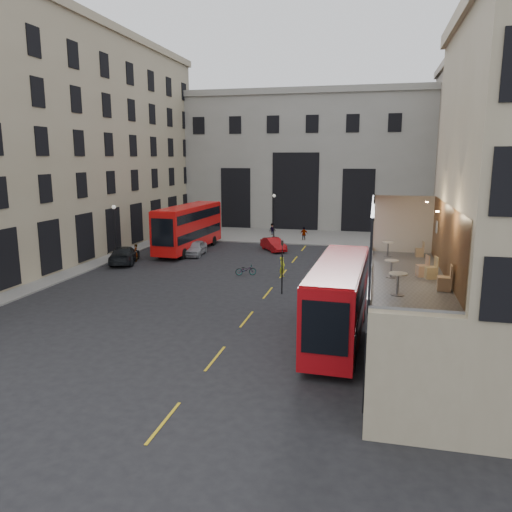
% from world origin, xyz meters
% --- Properties ---
extents(ground, '(140.00, 140.00, 0.00)m').
position_xyz_m(ground, '(0.00, 0.00, 0.00)').
color(ground, black).
rests_on(ground, ground).
extents(host_building_main, '(7.26, 11.40, 15.10)m').
position_xyz_m(host_building_main, '(9.95, 0.00, 7.79)').
color(host_building_main, tan).
rests_on(host_building_main, ground).
extents(host_frontage, '(3.00, 11.00, 4.50)m').
position_xyz_m(host_frontage, '(6.50, 0.00, 2.25)').
color(host_frontage, tan).
rests_on(host_frontage, ground).
extents(cafe_floor, '(3.00, 10.00, 0.10)m').
position_xyz_m(cafe_floor, '(6.50, 0.00, 4.55)').
color(cafe_floor, slate).
rests_on(cafe_floor, host_frontage).
extents(building_left, '(14.60, 50.60, 22.00)m').
position_xyz_m(building_left, '(-26.96, 20.00, 11.38)').
color(building_left, tan).
rests_on(building_left, ground).
extents(gateway, '(35.00, 10.60, 18.00)m').
position_xyz_m(gateway, '(-5.00, 47.99, 9.39)').
color(gateway, '#99968E').
rests_on(gateway, ground).
extents(pavement_far, '(40.00, 12.00, 0.12)m').
position_xyz_m(pavement_far, '(-6.00, 38.00, 0.06)').
color(pavement_far, slate).
rests_on(pavement_far, ground).
extents(pavement_left, '(8.00, 48.00, 0.12)m').
position_xyz_m(pavement_left, '(-22.00, 12.00, 0.06)').
color(pavement_left, slate).
rests_on(pavement_left, ground).
extents(traffic_light_near, '(0.16, 0.20, 3.80)m').
position_xyz_m(traffic_light_near, '(-1.00, 12.00, 2.42)').
color(traffic_light_near, black).
rests_on(traffic_light_near, ground).
extents(traffic_light_far, '(0.16, 0.20, 3.80)m').
position_xyz_m(traffic_light_far, '(-15.00, 28.00, 2.42)').
color(traffic_light_far, black).
rests_on(traffic_light_far, ground).
extents(street_lamp_a, '(0.36, 0.36, 5.33)m').
position_xyz_m(street_lamp_a, '(-17.00, 18.00, 2.39)').
color(street_lamp_a, black).
rests_on(street_lamp_a, ground).
extents(street_lamp_b, '(0.36, 0.36, 5.33)m').
position_xyz_m(street_lamp_b, '(-6.00, 34.00, 2.39)').
color(street_lamp_b, black).
rests_on(street_lamp_b, ground).
extents(bus_near, '(2.76, 10.56, 4.18)m').
position_xyz_m(bus_near, '(3.46, 3.71, 2.35)').
color(bus_near, '#AA0B11').
rests_on(bus_near, ground).
extents(bus_far, '(3.24, 11.70, 4.62)m').
position_xyz_m(bus_far, '(-13.16, 25.87, 2.60)').
color(bus_far, red).
rests_on(bus_far, ground).
extents(car_a, '(2.04, 4.29, 1.42)m').
position_xyz_m(car_a, '(-11.79, 23.91, 0.71)').
color(car_a, '#999BA0').
rests_on(car_a, ground).
extents(car_b, '(3.41, 4.07, 1.31)m').
position_xyz_m(car_b, '(-4.83, 27.97, 0.66)').
color(car_b, maroon).
rests_on(car_b, ground).
extents(car_c, '(3.66, 5.68, 1.53)m').
position_xyz_m(car_c, '(-16.74, 18.92, 0.77)').
color(car_c, black).
rests_on(car_c, ground).
extents(bicycle, '(1.77, 1.16, 0.88)m').
position_xyz_m(bicycle, '(-4.87, 16.89, 0.44)').
color(bicycle, gray).
rests_on(bicycle, ground).
extents(cyclist, '(0.51, 0.67, 1.63)m').
position_xyz_m(cyclist, '(-1.89, 16.97, 0.81)').
color(cyclist, '#CBD616').
rests_on(cyclist, ground).
extents(pedestrian_a, '(0.90, 0.72, 1.78)m').
position_xyz_m(pedestrian_a, '(-14.95, 32.90, 0.89)').
color(pedestrian_a, gray).
rests_on(pedestrian_a, ground).
extents(pedestrian_b, '(1.05, 1.13, 1.53)m').
position_xyz_m(pedestrian_b, '(-6.90, 37.71, 0.77)').
color(pedestrian_b, gray).
rests_on(pedestrian_b, ground).
extents(pedestrian_c, '(0.95, 0.44, 1.59)m').
position_xyz_m(pedestrian_c, '(-2.62, 34.69, 0.79)').
color(pedestrian_c, gray).
rests_on(pedestrian_c, ground).
extents(pedestrian_d, '(0.94, 0.94, 1.65)m').
position_xyz_m(pedestrian_d, '(6.59, 34.89, 0.83)').
color(pedestrian_d, gray).
rests_on(pedestrian_d, ground).
extents(pedestrian_e, '(0.58, 0.68, 1.59)m').
position_xyz_m(pedestrian_e, '(-16.07, 19.83, 0.79)').
color(pedestrian_e, gray).
rests_on(pedestrian_e, ground).
extents(cafe_table_near, '(0.64, 0.64, 0.80)m').
position_xyz_m(cafe_table_near, '(5.97, -3.49, 5.13)').
color(cafe_table_near, beige).
rests_on(cafe_table_near, cafe_floor).
extents(cafe_table_mid, '(0.57, 0.57, 0.72)m').
position_xyz_m(cafe_table_mid, '(5.83, -0.80, 5.07)').
color(cafe_table_mid, beige).
rests_on(cafe_table_mid, cafe_floor).
extents(cafe_table_far, '(0.58, 0.58, 0.72)m').
position_xyz_m(cafe_table_far, '(5.78, 3.72, 5.08)').
color(cafe_table_far, silver).
rests_on(cafe_table_far, cafe_floor).
extents(cafe_chair_a, '(0.50, 0.50, 0.96)m').
position_xyz_m(cafe_chair_a, '(7.67, -2.44, 4.89)').
color(cafe_chair_a, tan).
rests_on(cafe_chair_a, cafe_floor).
extents(cafe_chair_b, '(0.53, 0.53, 0.90)m').
position_xyz_m(cafe_chair_b, '(7.38, -0.61, 4.87)').
color(cafe_chair_b, tan).
rests_on(cafe_chair_b, cafe_floor).
extents(cafe_chair_c, '(0.53, 0.53, 0.88)m').
position_xyz_m(cafe_chair_c, '(7.08, -0.33, 4.87)').
color(cafe_chair_c, tan).
rests_on(cafe_chair_c, cafe_floor).
extents(cafe_chair_d, '(0.40, 0.40, 0.76)m').
position_xyz_m(cafe_chair_d, '(7.31, 3.98, 4.83)').
color(cafe_chair_d, tan).
rests_on(cafe_chair_d, cafe_floor).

